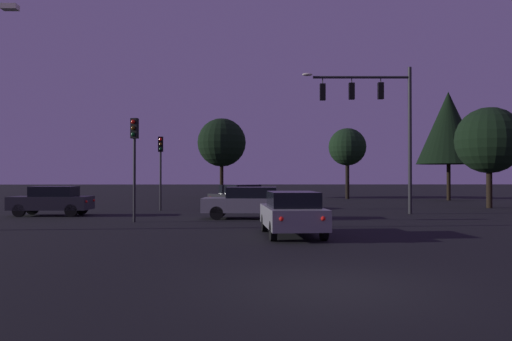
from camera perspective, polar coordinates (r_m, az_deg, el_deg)
The scene contains 12 objects.
ground_plane at distance 33.68m, azimuth 1.54°, elevation -4.14°, with size 168.00×168.00×0.00m, color black.
traffic_signal_mast_arm at distance 27.46m, azimuth 14.08°, elevation 6.75°, with size 5.94×0.42×7.98m.
traffic_light_corner_left at distance 29.67m, azimuth -11.09°, elevation 1.42°, with size 0.33×0.37×4.40m.
traffic_light_corner_right at distance 22.41m, azimuth -14.04°, elevation 2.47°, with size 0.35×0.38×4.63m.
car_nearside_lane at distance 16.84m, azimuth 4.25°, elevation -4.94°, with size 2.08×4.18×1.52m.
car_crossing_left at distance 23.54m, azimuth -0.80°, elevation -3.71°, with size 4.56×1.93×1.52m.
car_crossing_right at distance 27.35m, azimuth -22.72°, elevation -3.24°, with size 4.05×1.74×1.52m.
car_far_lane at distance 30.21m, azimuth -1.72°, elevation -3.03°, with size 4.09×4.32×1.52m.
tree_behind_sign at distance 45.62m, azimuth -4.04°, elevation 3.27°, with size 4.51×4.51×7.43m.
tree_left_far at distance 44.26m, azimuth 21.56°, elevation 4.66°, with size 5.27×5.27×9.17m.
tree_center_horizon at distance 44.46m, azimuth 10.62°, elevation 2.69°, with size 3.36×3.36×6.34m.
tree_right_cluster at distance 34.79m, azimuth 25.58°, elevation 3.19°, with size 4.25×4.25×6.48m.
Camera 1 is at (-1.60, -9.08, 2.06)m, focal length 34.23 mm.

